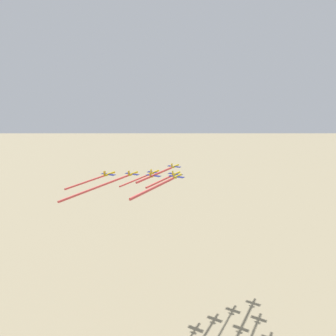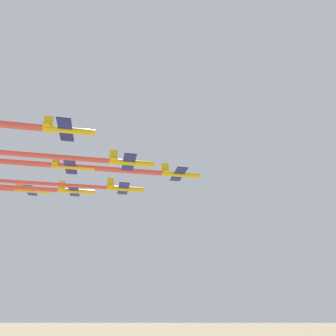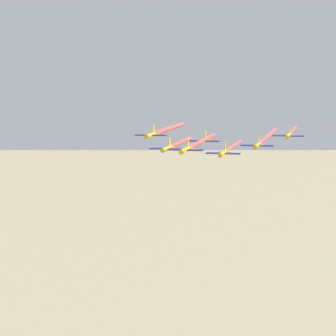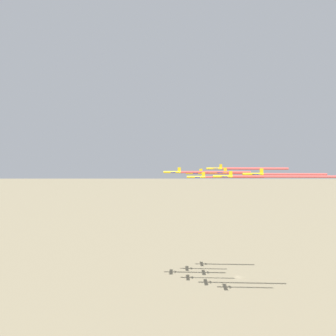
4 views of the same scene
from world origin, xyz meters
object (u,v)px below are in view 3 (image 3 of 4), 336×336
jet_0 (185,150)px  jet_4 (203,141)px  jet_6 (288,136)px  jet_3 (257,145)px  jet_2 (167,149)px  jet_5 (151,135)px  jet_1 (223,153)px

jet_0 → jet_4: (2.43, -25.55, -0.09)m
jet_0 → jet_6: bearing=-120.5°
jet_0 → jet_3: bearing=-120.5°
jet_6 → jet_2: bearing=40.4°
jet_0 → jet_4: size_ratio=1.00×
jet_2 → jet_6: 39.67m
jet_5 → jet_6: bearing=-161.2°
jet_0 → jet_5: (17.46, -24.12, 1.26)m
jet_1 → jet_2: (15.03, 1.43, 0.88)m
jet_0 → jet_4: bearing=-90.0°
jet_4 → jet_2: bearing=59.5°
jet_0 → jet_1: jet_0 is taller
jet_3 → jet_6: (-6.30, -13.49, 1.76)m
jet_0 → jet_5: bearing=-59.5°
jet_2 → jet_6: size_ratio=1.00×
jet_3 → jet_6: size_ratio=1.00×
jet_1 → jet_6: 29.91m
jet_2 → jet_5: 15.08m
jet_2 → jet_4: bearing=-120.5°
jet_3 → jet_4: (15.03, 1.43, 0.96)m
jet_0 → jet_1: bearing=-120.5°
jet_6 → jet_1: bearing=59.5°
jet_0 → jet_5: 29.80m
jet_1 → jet_2: size_ratio=1.00×
jet_2 → jet_3: size_ratio=1.00×
jet_0 → jet_2: (8.73, -12.06, -1.16)m
jet_2 → jet_3: jet_3 is taller
jet_5 → jet_2: bearing=120.5°
jet_1 → jet_3: jet_3 is taller
jet_1 → jet_5: (23.76, -10.64, 3.30)m
jet_3 → jet_0: bearing=59.5°
jet_1 → jet_4: 15.02m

